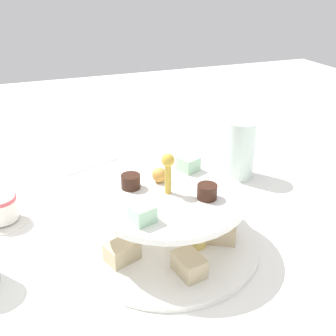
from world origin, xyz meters
name	(u,v)px	position (x,y,z in m)	size (l,w,h in m)	color
ground_plane	(168,245)	(0.00, 0.00, 0.00)	(2.40, 2.40, 0.00)	white
tiered_serving_stand	(168,223)	(0.00, 0.00, 0.04)	(0.29, 0.29, 0.16)	white
water_glass_tall_right	(239,149)	(0.23, 0.18, 0.06)	(0.07, 0.07, 0.13)	silver
teacup_with_saucer	(1,210)	(-0.25, 0.17, 0.02)	(0.09, 0.09, 0.05)	white
butter_knife_right	(91,166)	(-0.06, 0.33, 0.00)	(0.17, 0.01, 0.00)	silver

